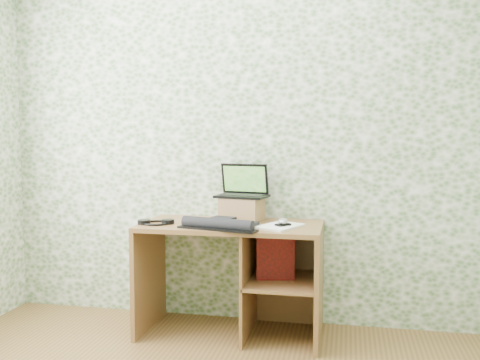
% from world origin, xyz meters
% --- Properties ---
extents(wall_back, '(3.50, 0.00, 3.50)m').
position_xyz_m(wall_back, '(0.00, 1.75, 1.30)').
color(wall_back, white).
rests_on(wall_back, ground).
extents(desk, '(1.20, 0.60, 0.75)m').
position_xyz_m(desk, '(0.08, 1.47, 0.48)').
color(desk, brown).
rests_on(desk, floor).
extents(riser, '(0.30, 0.26, 0.16)m').
position_xyz_m(riser, '(0.05, 1.58, 0.83)').
color(riser, '#8E5E3F').
rests_on(riser, desk).
extents(laptop, '(0.37, 0.29, 0.23)m').
position_xyz_m(laptop, '(0.05, 1.62, 0.96)').
color(laptop, black).
rests_on(laptop, riser).
extents(keyboard, '(0.53, 0.37, 0.07)m').
position_xyz_m(keyboard, '(-0.04, 1.27, 0.78)').
color(keyboard, black).
rests_on(keyboard, desk).
extents(headphones, '(0.23, 0.22, 0.03)m').
position_xyz_m(headphones, '(-0.49, 1.33, 0.76)').
color(headphones, black).
rests_on(headphones, desk).
extents(notepad, '(0.32, 0.36, 0.01)m').
position_xyz_m(notepad, '(0.34, 1.36, 0.76)').
color(notepad, white).
rests_on(notepad, desk).
extents(mouse, '(0.11, 0.12, 0.04)m').
position_xyz_m(mouse, '(0.36, 1.36, 0.78)').
color(mouse, '#B8B8BA').
rests_on(mouse, notepad).
extents(pen, '(0.07, 0.14, 0.01)m').
position_xyz_m(pen, '(0.37, 1.42, 0.77)').
color(pen, black).
rests_on(pen, notepad).
extents(red_box, '(0.26, 0.13, 0.30)m').
position_xyz_m(red_box, '(0.30, 1.44, 0.54)').
color(red_box, maroon).
rests_on(red_box, desk).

